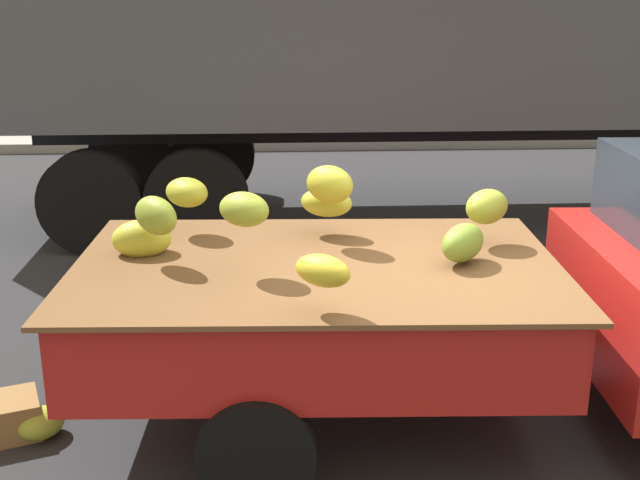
% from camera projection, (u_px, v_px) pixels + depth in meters
% --- Properties ---
extents(ground, '(220.00, 220.00, 0.00)m').
position_uv_depth(ground, '(453.00, 430.00, 5.11)').
color(ground, '#28282B').
extents(curb_strip, '(80.00, 0.80, 0.16)m').
position_uv_depth(curb_strip, '(339.00, 142.00, 14.04)').
color(curb_strip, gray).
rests_on(curb_strip, ground).
extents(fallen_banana_bunch_near_tailgate, '(0.39, 0.39, 0.19)m').
position_uv_depth(fallen_banana_bunch_near_tailgate, '(41.00, 423.00, 5.01)').
color(fallen_banana_bunch_near_tailgate, '#A2AE32').
rests_on(fallen_banana_bunch_near_tailgate, ground).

